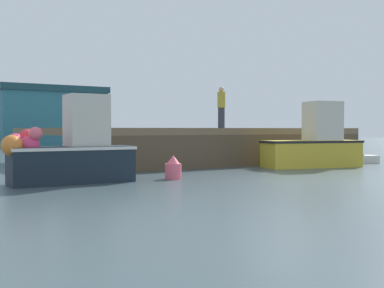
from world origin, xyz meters
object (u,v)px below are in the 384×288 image
at_px(fishing_boat_near_left, 70,151).
at_px(fishing_boat_near_right, 315,144).
at_px(rowboat, 359,159).
at_px(mooring_buoy_foreground, 173,168).
at_px(dockworker, 221,107).

xyz_separation_m(fishing_boat_near_left, fishing_boat_near_right, (9.43, 0.40, 0.00)).
xyz_separation_m(fishing_boat_near_right, rowboat, (3.14, 0.48, -0.68)).
bearing_deg(fishing_boat_near_left, rowboat, 4.02).
height_order(fishing_boat_near_right, rowboat, fishing_boat_near_right).
height_order(fishing_boat_near_left, mooring_buoy_foreground, fishing_boat_near_left).
bearing_deg(dockworker, fishing_boat_near_left, -150.69).
distance_m(rowboat, mooring_buoy_foreground, 9.84).
bearing_deg(rowboat, fishing_boat_near_right, -171.26).
bearing_deg(fishing_boat_near_left, dockworker, 29.31).
height_order(rowboat, mooring_buoy_foreground, mooring_buoy_foreground).
xyz_separation_m(fishing_boat_near_right, dockworker, (-1.14, 4.26, 1.49)).
relative_size(fishing_boat_near_left, mooring_buoy_foreground, 5.14).
bearing_deg(fishing_boat_near_right, dockworker, 104.99).
bearing_deg(fishing_boat_near_left, mooring_buoy_foreground, -9.79).
xyz_separation_m(fishing_boat_near_left, mooring_buoy_foreground, (2.83, -0.49, -0.54)).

